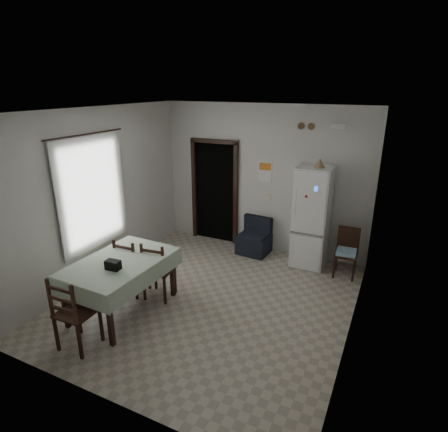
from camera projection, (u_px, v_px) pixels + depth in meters
ground at (210, 300)px, 5.94m from camera, size 4.50×4.50×0.00m
ceiling at (208, 110)px, 4.97m from camera, size 4.20×4.50×0.02m
wall_back at (263, 180)px, 7.36m from camera, size 4.20×0.02×2.90m
wall_front at (98, 284)px, 3.54m from camera, size 4.20×0.02×2.90m
wall_left at (99, 196)px, 6.31m from camera, size 0.02×4.50×2.90m
wall_right at (360, 238)px, 4.59m from camera, size 0.02×4.50×2.90m
doorway at (220, 190)px, 8.09m from camera, size 1.06×0.52×2.22m
window_recess at (88, 193)px, 6.13m from camera, size 0.10×1.20×1.60m
curtain at (93, 193)px, 6.09m from camera, size 0.02×1.45×1.85m
curtain_rod at (86, 134)px, 5.76m from camera, size 0.02×1.60×0.02m
calendar at (265, 172)px, 7.27m from camera, size 0.28×0.02×0.40m
calendar_image at (265, 167)px, 7.23m from camera, size 0.24×0.01×0.14m
light_switch at (269, 198)px, 7.41m from camera, size 0.08×0.02×0.12m
vent_left at (301, 126)px, 6.70m from camera, size 0.12×0.03×0.12m
vent_right at (311, 126)px, 6.63m from camera, size 0.12×0.03×0.12m
emergency_light at (338, 126)px, 6.40m from camera, size 0.25×0.07×0.09m
fridge at (312, 217)px, 6.82m from camera, size 0.61×0.61×1.87m
tan_cone at (320, 163)px, 6.41m from camera, size 0.22×0.22×0.16m
navy_seat at (254, 236)px, 7.46m from camera, size 0.63×0.62×0.72m
corner_chair at (346, 253)px, 6.53m from camera, size 0.39×0.39×0.87m
dining_table at (122, 286)px, 5.53m from camera, size 1.09×1.62×0.83m
black_bag at (113, 265)px, 5.11m from camera, size 0.21×0.14×0.13m
dining_chair_far_left at (132, 265)px, 6.01m from camera, size 0.43×0.43×0.97m
dining_chair_far_right at (159, 269)px, 5.87m from camera, size 0.46×0.46×0.97m
dining_chair_near_head at (76, 311)px, 4.73m from camera, size 0.46×0.46×1.04m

